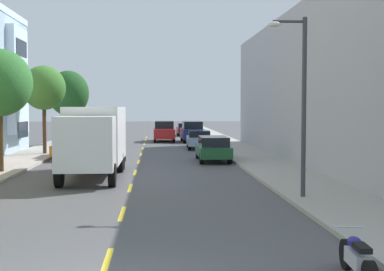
{
  "coord_description": "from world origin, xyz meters",
  "views": [
    {
      "loc": [
        1.04,
        -8.69,
        3.23
      ],
      "look_at": [
        3.47,
        26.3,
        1.31
      ],
      "focal_mm": 48.54,
      "sensor_mm": 36.0,
      "label": 1
    }
  ],
  "objects_px": {
    "parked_sedan_sky": "(199,139)",
    "parked_wagon_forest": "(213,148)",
    "parked_sedan_burgundy": "(185,129)",
    "parked_pickup_teal": "(97,134)",
    "street_tree_farthest": "(69,93)",
    "parked_wagon_orange": "(73,145)",
    "parked_suv_navy": "(192,131)",
    "moving_red_sedan": "(164,131)",
    "street_tree_second": "(0,83)",
    "parked_motorcycle": "(357,259)",
    "street_lamp": "(299,92)",
    "street_tree_third": "(44,88)",
    "delivery_box_truck": "(95,137)"
  },
  "relations": [
    {
      "from": "parked_wagon_forest",
      "to": "moving_red_sedan",
      "type": "relative_size",
      "value": 0.98
    },
    {
      "from": "street_tree_second",
      "to": "parked_sedan_burgundy",
      "type": "distance_m",
      "value": 35.17
    },
    {
      "from": "street_tree_farthest",
      "to": "parked_suv_navy",
      "type": "bearing_deg",
      "value": 16.02
    },
    {
      "from": "street_lamp",
      "to": "parked_sedan_burgundy",
      "type": "height_order",
      "value": "street_lamp"
    },
    {
      "from": "street_tree_second",
      "to": "parked_wagon_orange",
      "type": "relative_size",
      "value": 1.24
    },
    {
      "from": "street_tree_farthest",
      "to": "parked_pickup_teal",
      "type": "xyz_separation_m",
      "value": [
        2.19,
        1.58,
        -3.57
      ]
    },
    {
      "from": "street_tree_second",
      "to": "parked_sedan_sky",
      "type": "distance_m",
      "value": 18.53
    },
    {
      "from": "street_tree_second",
      "to": "parked_wagon_forest",
      "type": "relative_size",
      "value": 1.24
    },
    {
      "from": "street_tree_second",
      "to": "street_lamp",
      "type": "distance_m",
      "value": 14.67
    },
    {
      "from": "parked_pickup_teal",
      "to": "parked_wagon_orange",
      "type": "relative_size",
      "value": 1.12
    },
    {
      "from": "street_tree_third",
      "to": "parked_sedan_sky",
      "type": "bearing_deg",
      "value": 24.35
    },
    {
      "from": "parked_wagon_forest",
      "to": "parked_motorcycle",
      "type": "distance_m",
      "value": 21.39
    },
    {
      "from": "street_tree_third",
      "to": "parked_suv_navy",
      "type": "distance_m",
      "value": 17.16
    },
    {
      "from": "delivery_box_truck",
      "to": "parked_suv_navy",
      "type": "bearing_deg",
      "value": 75.37
    },
    {
      "from": "parked_sedan_burgundy",
      "to": "street_tree_farthest",
      "type": "bearing_deg",
      "value": -127.94
    },
    {
      "from": "street_tree_farthest",
      "to": "moving_red_sedan",
      "type": "relative_size",
      "value": 1.29
    },
    {
      "from": "parked_suv_navy",
      "to": "street_tree_farthest",
      "type": "bearing_deg",
      "value": -163.98
    },
    {
      "from": "street_tree_third",
      "to": "parked_wagon_orange",
      "type": "xyz_separation_m",
      "value": [
        2.15,
        -1.97,
        -3.69
      ]
    },
    {
      "from": "parked_pickup_teal",
      "to": "parked_wagon_orange",
      "type": "xyz_separation_m",
      "value": [
        -0.04,
        -13.32,
        -0.02
      ]
    },
    {
      "from": "moving_red_sedan",
      "to": "parked_sedan_sky",
      "type": "bearing_deg",
      "value": -73.95
    },
    {
      "from": "delivery_box_truck",
      "to": "parked_wagon_forest",
      "type": "distance_m",
      "value": 8.92
    },
    {
      "from": "street_tree_farthest",
      "to": "street_tree_third",
      "type": "bearing_deg",
      "value": -90.0
    },
    {
      "from": "street_tree_farthest",
      "to": "parked_wagon_forest",
      "type": "bearing_deg",
      "value": -52.93
    },
    {
      "from": "parked_pickup_teal",
      "to": "street_tree_third",
      "type": "bearing_deg",
      "value": -100.9
    },
    {
      "from": "delivery_box_truck",
      "to": "parked_sedan_sky",
      "type": "distance_m",
      "value": 16.93
    },
    {
      "from": "street_lamp",
      "to": "parked_wagon_orange",
      "type": "height_order",
      "value": "street_lamp"
    },
    {
      "from": "parked_wagon_forest",
      "to": "parked_sedan_burgundy",
      "type": "bearing_deg",
      "value": 90.21
    },
    {
      "from": "parked_wagon_forest",
      "to": "delivery_box_truck",
      "type": "bearing_deg",
      "value": -134.6
    },
    {
      "from": "moving_red_sedan",
      "to": "street_lamp",
      "type": "bearing_deg",
      "value": -82.51
    },
    {
      "from": "parked_sedan_sky",
      "to": "parked_wagon_forest",
      "type": "xyz_separation_m",
      "value": [
        0.06,
        -9.42,
        0.05
      ]
    },
    {
      "from": "parked_sedan_burgundy",
      "to": "parked_wagon_forest",
      "type": "height_order",
      "value": "parked_wagon_forest"
    },
    {
      "from": "street_tree_third",
      "to": "street_tree_farthest",
      "type": "relative_size",
      "value": 0.94
    },
    {
      "from": "delivery_box_truck",
      "to": "parked_pickup_teal",
      "type": "xyz_separation_m",
      "value": [
        -2.41,
        22.21,
        -1.04
      ]
    },
    {
      "from": "street_tree_farthest",
      "to": "parked_motorcycle",
      "type": "relative_size",
      "value": 3.02
    },
    {
      "from": "parked_sedan_burgundy",
      "to": "parked_sedan_sky",
      "type": "distance_m",
      "value": 18.65
    },
    {
      "from": "parked_wagon_forest",
      "to": "moving_red_sedan",
      "type": "height_order",
      "value": "moving_red_sedan"
    },
    {
      "from": "street_tree_farthest",
      "to": "parked_sedan_sky",
      "type": "xyz_separation_m",
      "value": [
        10.76,
        -4.9,
        -3.65
      ]
    },
    {
      "from": "street_tree_farthest",
      "to": "street_lamp",
      "type": "height_order",
      "value": "street_tree_farthest"
    },
    {
      "from": "parked_sedan_sky",
      "to": "parked_wagon_forest",
      "type": "distance_m",
      "value": 9.42
    },
    {
      "from": "delivery_box_truck",
      "to": "parked_pickup_teal",
      "type": "distance_m",
      "value": 22.37
    },
    {
      "from": "parked_suv_navy",
      "to": "parked_motorcycle",
      "type": "bearing_deg",
      "value": -89.48
    },
    {
      "from": "parked_sedan_burgundy",
      "to": "parked_pickup_teal",
      "type": "relative_size",
      "value": 0.85
    },
    {
      "from": "parked_pickup_teal",
      "to": "moving_red_sedan",
      "type": "height_order",
      "value": "moving_red_sedan"
    },
    {
      "from": "street_tree_farthest",
      "to": "parked_suv_navy",
      "type": "height_order",
      "value": "street_tree_farthest"
    },
    {
      "from": "street_lamp",
      "to": "parked_motorcycle",
      "type": "xyz_separation_m",
      "value": [
        -1.18,
        -8.25,
        -3.33
      ]
    },
    {
      "from": "parked_wagon_forest",
      "to": "parked_pickup_teal",
      "type": "bearing_deg",
      "value": 118.5
    },
    {
      "from": "parked_sedan_sky",
      "to": "street_tree_third",
      "type": "bearing_deg",
      "value": -155.65
    },
    {
      "from": "parked_sedan_sky",
      "to": "parked_wagon_forest",
      "type": "height_order",
      "value": "parked_wagon_forest"
    },
    {
      "from": "street_tree_farthest",
      "to": "parked_wagon_orange",
      "type": "height_order",
      "value": "street_tree_farthest"
    },
    {
      "from": "street_tree_farthest",
      "to": "parked_sedan_sky",
      "type": "relative_size",
      "value": 1.36
    }
  ]
}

